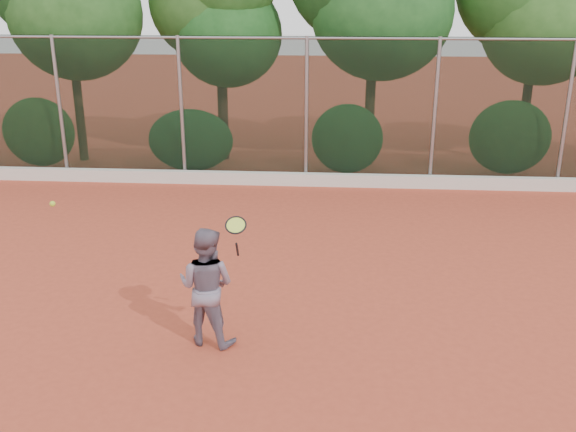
{
  "coord_description": "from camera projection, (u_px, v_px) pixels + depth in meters",
  "views": [
    {
      "loc": [
        0.66,
        -8.12,
        4.47
      ],
      "look_at": [
        0.0,
        1.0,
        1.25
      ],
      "focal_mm": 40.0,
      "sensor_mm": 36.0,
      "label": 1
    }
  ],
  "objects": [
    {
      "name": "tennis_ball_in_flight",
      "position": [
        53.0,
        204.0,
        8.17
      ],
      "size": [
        0.07,
        0.07,
        0.07
      ],
      "color": "#B5D931",
      "rests_on": "ground"
    },
    {
      "name": "chainlink_fence",
      "position": [
        306.0,
        108.0,
        15.14
      ],
      "size": [
        24.09,
        0.09,
        3.5
      ],
      "color": "black",
      "rests_on": "ground"
    },
    {
      "name": "ground",
      "position": [
        283.0,
        321.0,
        9.17
      ],
      "size": [
        80.0,
        80.0,
        0.0
      ],
      "primitive_type": "plane",
      "color": "#B4422A",
      "rests_on": "ground"
    },
    {
      "name": "concrete_curb",
      "position": [
        305.0,
        179.0,
        15.54
      ],
      "size": [
        24.0,
        0.2,
        0.3
      ],
      "primitive_type": "cube",
      "color": "silver",
      "rests_on": "ground"
    },
    {
      "name": "tennis_racket",
      "position": [
        236.0,
        228.0,
        7.97
      ],
      "size": [
        0.28,
        0.28,
        0.56
      ],
      "color": "black",
      "rests_on": "ground"
    },
    {
      "name": "tennis_player",
      "position": [
        206.0,
        286.0,
        8.4
      ],
      "size": [
        0.92,
        0.8,
        1.62
      ],
      "primitive_type": "imported",
      "rotation": [
        0.0,
        0.0,
        2.88
      ],
      "color": "slate",
      "rests_on": "ground"
    }
  ]
}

